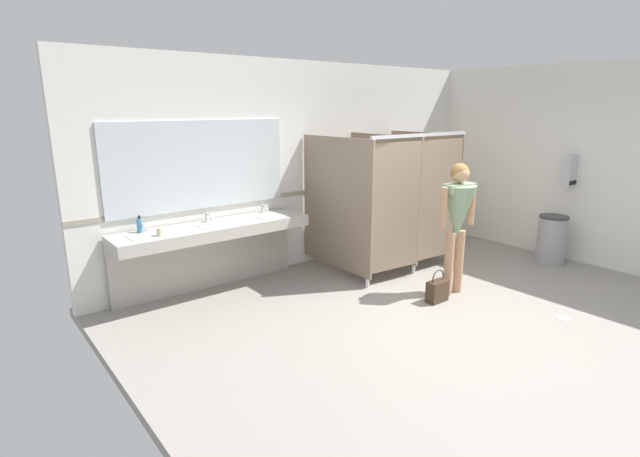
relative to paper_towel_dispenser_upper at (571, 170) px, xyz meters
name	(u,v)px	position (x,y,z in m)	size (l,w,h in m)	color
ground_plane	(456,320)	(-2.96, -0.29, -1.40)	(6.66, 5.76, 0.10)	gray
wall_back	(311,165)	(-2.96, 2.35, 0.08)	(6.66, 0.12, 2.86)	silver
wall_side_right	(596,166)	(0.13, -0.29, 0.08)	(0.12, 5.76, 2.86)	silver
wall_back_tile_band	(314,191)	(-2.96, 2.29, -0.30)	(6.66, 0.01, 0.06)	#9E937F
vanity_counter	(212,241)	(-4.72, 2.08, -0.70)	(2.41, 0.57, 0.99)	#B2ADA3
mirror_panel	(200,165)	(-4.72, 2.28, 0.21)	(2.31, 0.02, 1.07)	silver
bathroom_stalls	(392,198)	(-2.25, 1.40, -0.35)	(1.82, 1.40, 1.91)	#84705B
paper_towel_dispenser_upper	(571,170)	(0.00, 0.00, 0.00)	(0.33, 0.13, 0.46)	#B7BABF
trash_bin	(551,240)	(-0.33, 0.00, -0.99)	(0.40, 0.40, 0.71)	#99999E
person_standing	(457,213)	(-2.44, 0.16, -0.33)	(0.57, 0.43, 1.61)	tan
handbag	(437,290)	(-2.80, 0.11, -1.21)	(0.27, 0.14, 0.40)	#3F2D1E
soap_dispenser	(140,225)	(-5.54, 2.16, -0.39)	(0.07, 0.07, 0.19)	teal
paper_cup	(160,232)	(-5.42, 1.86, -0.43)	(0.07, 0.07, 0.09)	beige
floor_drain_cover	(563,318)	(-2.09, -1.05, -1.34)	(0.14, 0.14, 0.01)	#B7BABF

